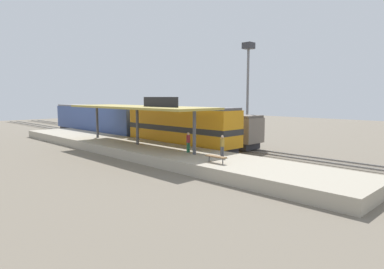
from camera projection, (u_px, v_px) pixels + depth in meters
name	position (u px, v px, depth m)	size (l,w,h in m)	color
ground_plane	(186.00, 146.00, 37.73)	(120.00, 120.00, 0.00)	#706656
track_near	(173.00, 148.00, 36.33)	(3.20, 110.00, 0.16)	#5F5649
track_far	(202.00, 144.00, 39.53)	(3.20, 110.00, 0.16)	#5F5649
platform	(138.00, 149.00, 33.09)	(6.00, 44.00, 0.90)	#A89E89
station_canopy	(138.00, 108.00, 32.56)	(5.20, 18.00, 4.70)	#47474C
platform_bench	(216.00, 157.00, 23.78)	(0.44, 1.70, 0.50)	#333338
locomotive	(180.00, 127.00, 35.19)	(2.93, 14.43, 4.44)	#28282D
passenger_carriage_single	(96.00, 120.00, 47.98)	(2.90, 20.00, 4.24)	#28282D
freight_car	(213.00, 129.00, 38.05)	(2.80, 12.00, 3.54)	#28282D
light_mast	(248.00, 72.00, 37.84)	(1.10, 1.10, 11.70)	slate
person_waiting	(222.00, 145.00, 26.01)	(0.34, 0.34, 1.71)	#4C4C51
person_walking	(188.00, 141.00, 28.25)	(0.34, 0.34, 1.71)	#23603D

